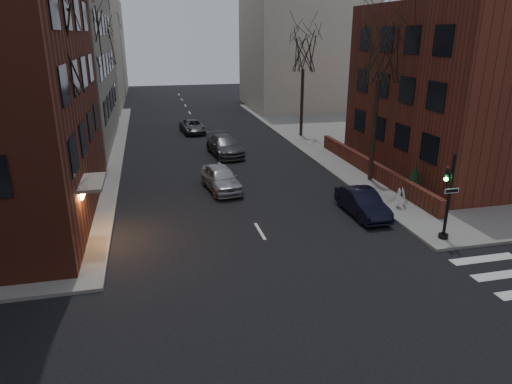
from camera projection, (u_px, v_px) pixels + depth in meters
sidewalk_far_right at (502, 130)px, 44.98m from camera, size 44.00×44.00×0.15m
building_right_brick at (476, 91)px, 30.38m from camera, size 12.00×14.00×11.00m
low_wall_right at (370, 167)px, 30.42m from camera, size 0.35×16.00×1.00m
building_distant_la at (57, 34)px, 55.50m from camera, size 14.00×16.00×18.00m
building_distant_ra at (304, 43)px, 57.72m from camera, size 14.00×14.00×16.00m
building_distant_lb at (91, 47)px, 72.22m from camera, size 10.00×12.00×14.00m
traffic_signal at (447, 203)px, 20.51m from camera, size 0.76×0.44×4.00m
tree_left_a at (48, 49)px, 19.33m from camera, size 4.18×4.18×10.26m
tree_left_b at (82, 36)px, 30.21m from camera, size 4.40×4.40×10.80m
tree_left_c at (101, 45)px, 43.37m from camera, size 3.96×3.96×9.72m
tree_right_a at (381, 53)px, 26.96m from camera, size 3.96×3.96×9.72m
tree_right_b at (304, 52)px, 39.97m from camera, size 3.74×3.74×9.18m
streetlamp_near at (93, 117)px, 28.21m from camera, size 0.36×0.36×6.28m
streetlamp_far at (113, 84)px, 46.59m from camera, size 0.36×0.36×6.28m
parked_sedan at (362, 203)px, 23.95m from camera, size 1.50×4.17×1.37m
car_lane_silver at (221, 178)px, 27.80m from camera, size 2.31×4.60×1.50m
car_lane_gray at (225, 146)px, 35.85m from camera, size 2.67×5.41×1.51m
car_lane_far at (193, 127)px, 43.95m from camera, size 2.43×4.57×1.22m
sandwich_board at (401, 198)px, 24.82m from camera, size 0.63×0.73×0.99m
evergreen_shrub at (414, 180)px, 26.14m from camera, size 1.37×1.37×2.01m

